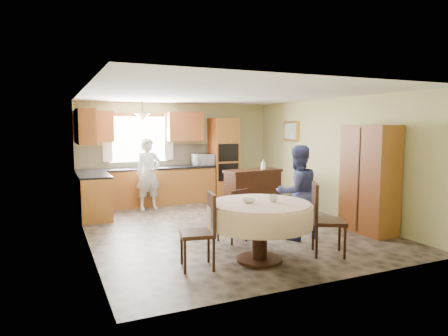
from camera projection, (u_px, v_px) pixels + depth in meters
floor at (225, 227)px, 7.62m from camera, size 5.00×6.00×0.01m
ceiling at (225, 94)px, 7.36m from camera, size 5.00×6.00×0.01m
wall_back at (178, 152)px, 10.22m from camera, size 5.00×0.02×2.50m
wall_front at (328, 182)px, 4.76m from camera, size 5.00×0.02×2.50m
wall_left at (85, 167)px, 6.48m from camera, size 0.02×6.00×2.50m
wall_right at (332, 158)px, 8.50m from camera, size 0.02×6.00×2.50m
window at (139, 139)px, 9.76m from camera, size 1.40×0.03×1.10m
curtain_left at (107, 138)px, 9.41m from camera, size 0.22×0.02×1.15m
curtain_right at (169, 137)px, 10.01m from camera, size 0.22×0.02×1.15m
base_cab_back at (148, 187)px, 9.69m from camera, size 3.30×0.60×0.88m
counter_back at (148, 168)px, 9.64m from camera, size 3.30×0.64×0.04m
base_cab_left at (94, 197)px, 8.33m from camera, size 0.60×1.20×0.88m
counter_left at (93, 175)px, 8.28m from camera, size 0.64×1.20×0.04m
backsplash at (145, 156)px, 9.88m from camera, size 3.30×0.02×0.55m
wall_cab_left at (94, 126)px, 9.18m from camera, size 0.85×0.33×0.72m
wall_cab_right at (185, 126)px, 10.06m from camera, size 0.90×0.33×0.72m
wall_cab_side at (85, 126)px, 8.12m from camera, size 0.33×1.20×0.72m
oven_tower at (224, 159)px, 10.42m from camera, size 0.66×0.62×2.12m
oven_upper at (229, 153)px, 10.11m from camera, size 0.56×0.01×0.45m
oven_lower at (229, 172)px, 10.17m from camera, size 0.56×0.01×0.45m
pendant at (142, 117)px, 9.27m from camera, size 0.36×0.36×0.18m
sideboard at (253, 193)px, 8.83m from camera, size 1.32×0.68×0.90m
space_heater at (288, 207)px, 8.27m from camera, size 0.42×0.33×0.51m
cupboard at (369, 179)px, 7.16m from camera, size 0.51×1.01×1.94m
dining_table at (260, 215)px, 5.63m from camera, size 1.48×1.48×0.85m
chair_left at (203, 227)px, 5.38m from camera, size 0.52×0.52×1.02m
chair_back at (235, 213)px, 6.57m from camera, size 0.49×0.49×0.89m
chair_right at (323, 215)px, 5.94m from camera, size 0.64×0.64×1.08m
framed_picture at (291, 131)px, 9.83m from camera, size 0.06×0.59×0.49m
microwave at (203, 160)px, 10.14m from camera, size 0.55×0.39×0.29m
person_sink at (149, 174)px, 9.14m from camera, size 0.64×0.46×1.64m
person_dining at (297, 192)px, 6.75m from camera, size 0.79×0.62×1.60m
bowl_sideboard at (237, 172)px, 8.62m from camera, size 0.22×0.22×0.05m
bottle_sideboard at (263, 165)px, 8.88m from camera, size 0.11×0.11×0.29m
cup_table at (273, 198)px, 5.64m from camera, size 0.17×0.17×0.11m
bowl_table at (249, 201)px, 5.59m from camera, size 0.23×0.23×0.06m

